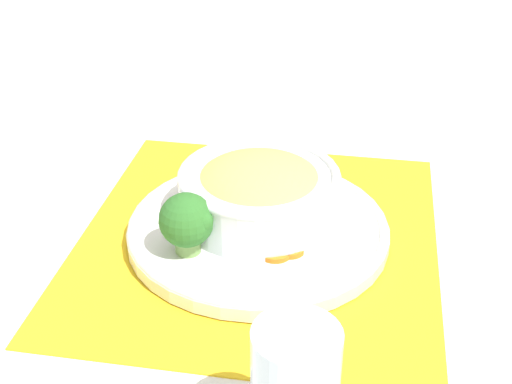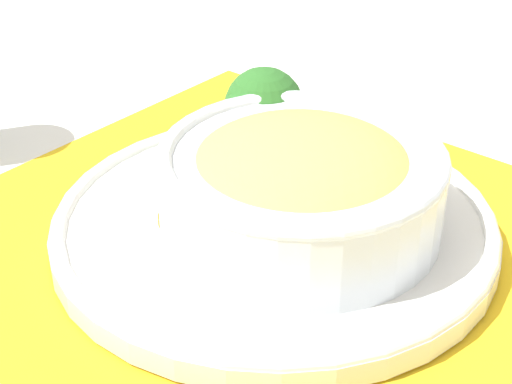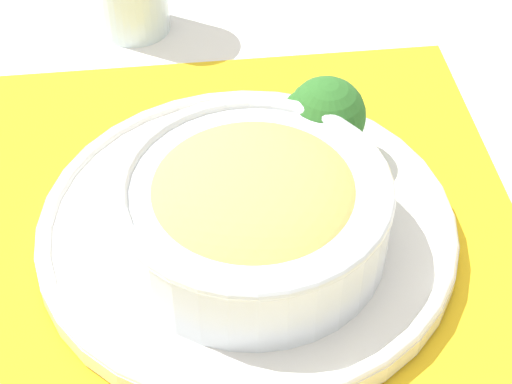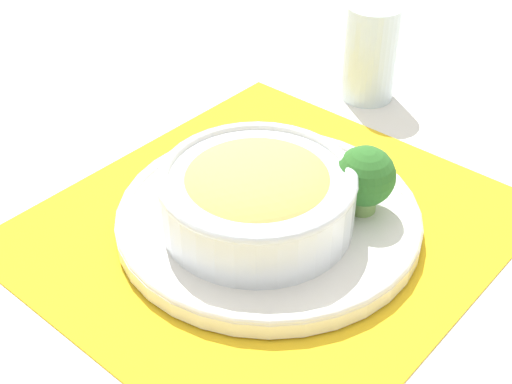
# 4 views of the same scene
# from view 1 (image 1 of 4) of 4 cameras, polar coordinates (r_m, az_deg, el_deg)

# --- Properties ---
(ground_plane) EXTENTS (4.00, 4.00, 0.00)m
(ground_plane) POSITION_cam_1_polar(r_m,az_deg,el_deg) (0.84, 0.17, -3.79)
(ground_plane) COLOR white
(placemat) EXTENTS (0.46, 0.49, 0.00)m
(placemat) POSITION_cam_1_polar(r_m,az_deg,el_deg) (0.84, 0.17, -3.67)
(placemat) COLOR yellow
(placemat) RESTS_ON ground_plane
(plate) EXTENTS (0.30, 0.30, 0.02)m
(plate) POSITION_cam_1_polar(r_m,az_deg,el_deg) (0.83, 0.17, -2.92)
(plate) COLOR white
(plate) RESTS_ON placemat
(bowl) EXTENTS (0.19, 0.19, 0.07)m
(bowl) POSITION_cam_1_polar(r_m,az_deg,el_deg) (0.83, 0.55, 0.17)
(bowl) COLOR silver
(bowl) RESTS_ON plate
(broccoli_floret) EXTENTS (0.06, 0.06, 0.07)m
(broccoli_floret) POSITION_cam_1_polar(r_m,az_deg,el_deg) (0.77, -5.55, -2.34)
(broccoli_floret) COLOR #759E51
(broccoli_floret) RESTS_ON plate
(carrot_slice_near) EXTENTS (0.04, 0.04, 0.01)m
(carrot_slice_near) POSITION_cam_1_polar(r_m,az_deg,el_deg) (0.78, 1.54, -4.81)
(carrot_slice_near) COLOR orange
(carrot_slice_near) RESTS_ON plate
(carrot_slice_middle) EXTENTS (0.04, 0.04, 0.01)m
(carrot_slice_middle) POSITION_cam_1_polar(r_m,az_deg,el_deg) (0.79, 2.66, -4.49)
(carrot_slice_middle) COLOR orange
(carrot_slice_middle) RESTS_ON plate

